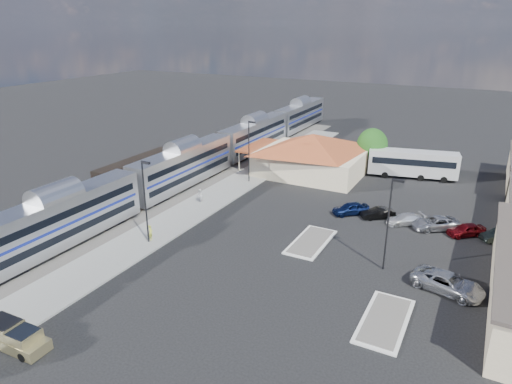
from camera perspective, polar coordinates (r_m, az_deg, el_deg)
The scene contains 23 objects.
ground at distance 48.29m, azimuth 1.54°, elevation -6.29°, with size 280.00×280.00×0.00m, color black.
railbed at distance 65.19m, azimuth -12.03°, elevation 0.55°, with size 16.00×100.00×0.12m, color #4C4944.
platform at distance 58.55m, azimuth -6.42°, elevation -1.39°, with size 5.50×92.00×0.18m, color gray.
passenger_train at distance 64.02m, azimuth -8.99°, elevation 3.04°, with size 3.00×104.00×5.55m.
freight_cars at distance 65.93m, azimuth -14.60°, elevation 2.27°, with size 2.80×46.00×4.00m.
station_depot at distance 69.55m, azimuth 6.97°, elevation 4.76°, with size 18.35×12.24×6.20m.
traffic_island_south at distance 48.49m, azimuth 6.86°, elevation -6.18°, with size 3.30×7.50×0.21m.
traffic_island_north at distance 37.90m, azimuth 15.80°, elevation -15.17°, with size 3.30×7.50×0.21m.
lamp_plat_s at distance 47.24m, azimuth -13.66°, elevation -0.45°, with size 1.08×0.25×9.00m.
lamp_plat_n at distance 64.49m, azimuth -0.83°, elevation 5.70°, with size 1.08×0.25×9.00m.
lamp_lot at distance 42.63m, azimuth 16.37°, elevation -3.01°, with size 1.08×0.25×9.00m.
tree_depot at distance 72.78m, azimuth 14.31°, elevation 5.70°, with size 4.71×4.71×6.63m.
pickup_truck at distance 37.81m, azimuth -27.85°, elevation -15.73°, with size 5.17×2.05×1.77m.
suv at distance 42.90m, azimuth 22.86°, elevation -10.44°, with size 2.76×6.00×1.67m, color #ABAEB4.
coach_bus at distance 71.28m, azimuth 19.01°, elevation 3.50°, with size 12.94×5.30×4.06m.
person_a at distance 49.33m, azimuth -13.04°, elevation -4.95°, with size 0.60×0.40×1.65m, color #DBE347.
person_b at distance 58.48m, azimuth -7.04°, elevation -0.44°, with size 0.84×0.65×1.72m, color silver.
parked_car_a at distance 55.95m, azimuth 11.75°, elevation -2.03°, with size 1.78×4.43×1.51m, color #0D1A45.
parked_car_b at distance 55.57m, azimuth 14.99°, elevation -2.58°, with size 1.38×3.95×1.30m, color black.
parked_car_c at distance 54.80m, azimuth 18.16°, elevation -3.27°, with size 1.79×4.40×1.28m, color silver.
parked_car_d at distance 54.72m, azimuth 21.51°, elevation -3.62°, with size 2.44×5.29×1.47m, color gray.
parked_car_e at distance 54.33m, azimuth 24.80°, elevation -4.33°, with size 1.66×4.12×1.40m, color maroon.
parked_car_f at distance 54.67m, azimuth 28.14°, elevation -4.79°, with size 1.39×4.00×1.32m, color black.
Camera 1 is at (18.93, -38.80, 21.63)m, focal length 32.00 mm.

